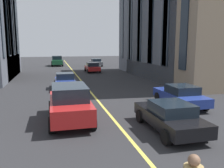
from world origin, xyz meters
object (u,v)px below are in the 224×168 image
(car_blue_parked_a, at_px, (180,95))
(car_green_parked_b, at_px, (57,61))
(car_red_mid, at_px, (70,103))
(car_red_near, at_px, (92,67))
(car_black_trailing, at_px, (170,116))
(car_grey_far, at_px, (96,62))
(car_blue_oncoming, at_px, (65,81))

(car_blue_parked_a, xyz_separation_m, car_green_parked_b, (32.37, 7.00, 0.27))
(car_red_mid, xyz_separation_m, car_red_near, (21.86, -4.86, -0.27))
(car_red_near, distance_m, car_green_parked_b, 12.79)
(car_black_trailing, bearing_deg, car_grey_far, -4.76)
(car_blue_parked_a, height_order, car_green_parked_b, car_green_parked_b)
(car_blue_parked_a, distance_m, car_grey_far, 30.16)
(car_red_mid, xyz_separation_m, car_blue_oncoming, (9.48, -0.29, -0.27))
(car_black_trailing, height_order, car_red_near, car_red_near)
(car_red_mid, bearing_deg, car_green_parked_b, -0.24)
(car_blue_parked_a, distance_m, car_black_trailing, 4.85)
(car_blue_parked_a, height_order, car_red_near, car_red_near)
(car_red_mid, xyz_separation_m, car_grey_far, (31.54, -7.15, -0.27))
(car_blue_parked_a, distance_m, car_red_near, 20.61)
(car_red_mid, distance_m, car_blue_oncoming, 9.49)
(car_red_mid, height_order, car_blue_parked_a, car_red_mid)
(car_green_parked_b, bearing_deg, car_blue_parked_a, -167.79)
(car_red_near, xyz_separation_m, car_green_parked_b, (11.88, 4.72, 0.27))
(car_black_trailing, xyz_separation_m, car_blue_oncoming, (12.04, 4.02, -0.00))
(car_red_near, bearing_deg, car_grey_far, -13.30)
(car_black_trailing, bearing_deg, car_blue_oncoming, 18.45)
(car_blue_parked_a, height_order, car_grey_far, same)
(car_black_trailing, xyz_separation_m, car_green_parked_b, (36.30, 4.17, 0.27))
(car_grey_far, relative_size, car_black_trailing, 1.00)
(car_grey_far, height_order, car_blue_oncoming, car_blue_oncoming)
(car_blue_oncoming, bearing_deg, car_black_trailing, -161.55)
(car_black_trailing, relative_size, car_blue_oncoming, 1.13)
(car_red_near, bearing_deg, car_blue_parked_a, -173.63)
(car_red_mid, relative_size, car_green_parked_b, 1.00)
(car_blue_parked_a, height_order, car_blue_oncoming, car_blue_oncoming)
(car_black_trailing, distance_m, car_red_near, 24.42)
(car_red_mid, distance_m, car_black_trailing, 5.02)
(car_black_trailing, height_order, car_blue_oncoming, car_blue_oncoming)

